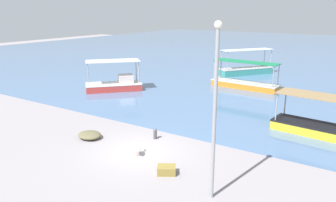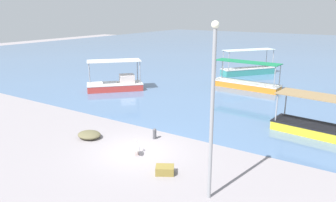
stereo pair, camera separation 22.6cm
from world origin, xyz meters
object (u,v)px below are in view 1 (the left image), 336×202
object	(u,v)px
pelican	(138,148)
lamp_post	(215,106)
fishing_boat_far_left	(116,84)
cargo_crate	(167,170)
mooring_bollard	(155,133)
fishing_boat_center	(245,83)
net_pile	(90,135)
fishing_boat_near_right	(246,69)
fishing_boat_near_left	(336,128)

from	to	relation	value
pelican	lamp_post	world-z (taller)	lamp_post
fishing_boat_far_left	lamp_post	size ratio (longest dim) A/B	0.73
cargo_crate	mooring_bollard	bearing A→B (deg)	131.81
fishing_boat_far_left	pelican	size ratio (longest dim) A/B	6.12
cargo_crate	pelican	bearing A→B (deg)	159.82
fishing_boat_far_left	fishing_boat_center	world-z (taller)	fishing_boat_far_left
fishing_boat_far_left	net_pile	world-z (taller)	fishing_boat_far_left
lamp_post	fishing_boat_near_right	bearing A→B (deg)	106.88
fishing_boat_center	cargo_crate	world-z (taller)	fishing_boat_center
net_pile	cargo_crate	xyz separation A→B (m)	(5.93, -1.15, -0.01)
pelican	cargo_crate	size ratio (longest dim) A/B	0.99
fishing_boat_far_left	cargo_crate	bearing A→B (deg)	-40.78
fishing_boat_far_left	fishing_boat_near_right	bearing A→B (deg)	61.72
pelican	mooring_bollard	size ratio (longest dim) A/B	1.30
fishing_boat_far_left	fishing_boat_center	distance (m)	11.84
net_pile	pelican	bearing A→B (deg)	-4.98
fishing_boat_near_left	lamp_post	world-z (taller)	lamp_post
fishing_boat_center	mooring_bollard	world-z (taller)	fishing_boat_center
fishing_boat_center	fishing_boat_near_left	bearing A→B (deg)	-46.36
fishing_boat_near_right	cargo_crate	size ratio (longest dim) A/B	7.30
lamp_post	pelican	bearing A→B (deg)	162.77
fishing_boat_center	pelican	world-z (taller)	fishing_boat_center
fishing_boat_center	fishing_boat_near_right	bearing A→B (deg)	108.70
fishing_boat_far_left	fishing_boat_near_left	bearing A→B (deg)	-6.32
fishing_boat_far_left	mooring_bollard	world-z (taller)	fishing_boat_far_left
fishing_boat_near_right	fishing_boat_far_left	world-z (taller)	fishing_boat_near_right
lamp_post	net_pile	bearing A→B (deg)	168.00
fishing_boat_near_right	mooring_bollard	bearing A→B (deg)	-83.77
fishing_boat_near_right	fishing_boat_far_left	size ratio (longest dim) A/B	1.21
fishing_boat_center	fishing_boat_near_left	world-z (taller)	fishing_boat_center
fishing_boat_far_left	pelican	distance (m)	14.15
fishing_boat_far_left	mooring_bollard	xyz separation A→B (m)	(9.63, -7.60, -0.26)
mooring_bollard	cargo_crate	size ratio (longest dim) A/B	0.76
fishing_boat_far_left	cargo_crate	size ratio (longest dim) A/B	6.05
lamp_post	mooring_bollard	xyz separation A→B (m)	(-5.25, 3.72, -3.38)
mooring_bollard	net_pile	size ratio (longest dim) A/B	0.45
fishing_boat_near_right	net_pile	distance (m)	23.15
fishing_boat_far_left	pelican	xyz separation A→B (m)	(10.14, -9.86, -0.21)
cargo_crate	fishing_boat_near_left	bearing A→B (deg)	56.46
fishing_boat_far_left	mooring_bollard	size ratio (longest dim) A/B	7.94
fishing_boat_near_left	cargo_crate	distance (m)	10.41
fishing_boat_near_left	mooring_bollard	size ratio (longest dim) A/B	10.70
lamp_post	net_pile	size ratio (longest dim) A/B	4.84
fishing_boat_center	cargo_crate	size ratio (longest dim) A/B	7.82
fishing_boat_center	lamp_post	world-z (taller)	lamp_post
mooring_bollard	fishing_boat_near_right	bearing A→B (deg)	96.23
fishing_boat_far_left	lamp_post	xyz separation A→B (m)	(14.87, -11.33, 3.12)
fishing_boat_far_left	cargo_crate	distance (m)	16.36
fishing_boat_near_left	net_pile	xyz separation A→B (m)	(-11.67, -7.53, -0.38)
lamp_post	fishing_boat_center	bearing A→B (deg)	106.21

